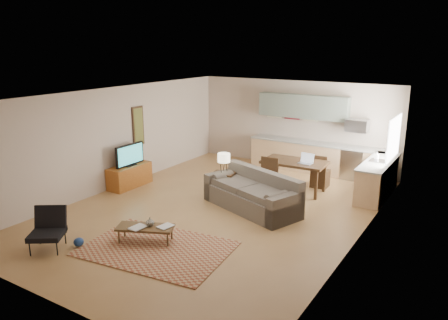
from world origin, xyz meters
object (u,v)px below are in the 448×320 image
Objects in this scene: sofa at (251,191)px; console_table at (224,185)px; dining_table at (294,176)px; armchair at (47,230)px; coffee_table at (145,234)px; tv_credenza at (130,176)px.

sofa is 1.07m from console_table.
dining_table is (1.33, 1.36, 0.09)m from console_table.
dining_table is at bearing 36.88° from console_table.
dining_table is at bearing 98.95° from sofa.
armchair is at bearing -117.44° from dining_table.
sofa reaches higher than coffee_table.
sofa is 1.56× the size of dining_table.
armchair is 1.22× the size of console_table.
tv_credenza is 2.00× the size of console_table.
dining_table reaches higher than tv_credenza.
coffee_table is 3.62m from tv_credenza.
tv_credenza is (-3.63, -0.26, -0.15)m from sofa.
console_table is at bearing 179.46° from sofa.
coffee_table is 4.58m from dining_table.
tv_credenza is (-2.71, 2.40, 0.13)m from coffee_table.
armchair is 0.48× the size of dining_table.
tv_credenza is 0.79× the size of dining_table.
tv_credenza is (-1.36, 3.63, -0.10)m from armchair.
console_table is (2.64, 0.63, 0.03)m from tv_credenza.
armchair reaches higher than console_table.
armchair is (-1.35, -1.22, 0.23)m from coffee_table.
coffee_table is at bearing -97.25° from console_table.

